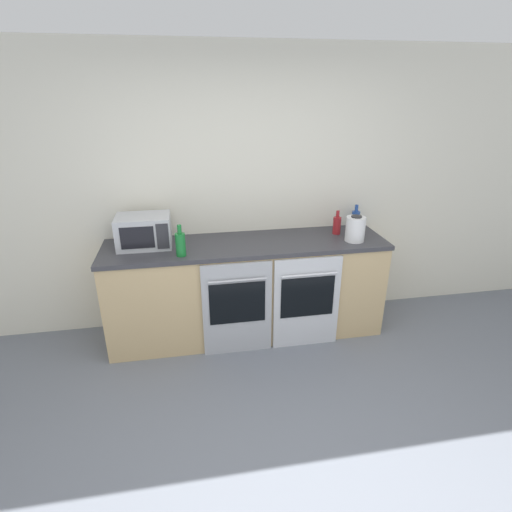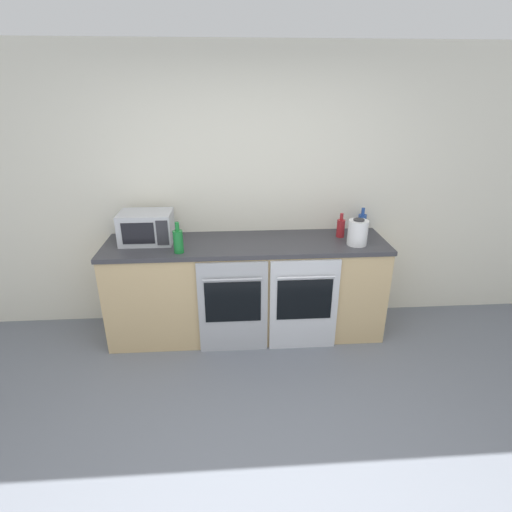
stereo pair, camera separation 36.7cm
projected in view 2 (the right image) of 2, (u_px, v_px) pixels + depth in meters
The scene contains 10 objects.
ground_plane at pixel (261, 491), 2.38m from camera, with size 16.00×16.00×0.00m, color slate.
wall_back at pixel (244, 193), 3.79m from camera, with size 10.00×0.06×2.60m.
counter_back at pixel (247, 288), 3.79m from camera, with size 2.56×0.65×0.93m.
oven_left at pixel (233, 307), 3.49m from camera, with size 0.61×0.06×0.88m.
oven_right at pixel (304, 305), 3.53m from camera, with size 0.61×0.06×0.88m.
microwave at pixel (146, 227), 3.57m from camera, with size 0.46×0.34×0.28m.
bottle_red at pixel (341, 228), 3.71m from camera, with size 0.07×0.07×0.23m.
bottle_green at pixel (178, 241), 3.35m from camera, with size 0.08×0.08×0.27m.
bottle_blue at pixel (362, 222), 3.85m from camera, with size 0.08×0.08×0.24m.
kettle at pixel (358, 232), 3.51m from camera, with size 0.17×0.17×0.24m.
Camera 2 is at (-0.14, -1.64, 2.21)m, focal length 28.00 mm.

